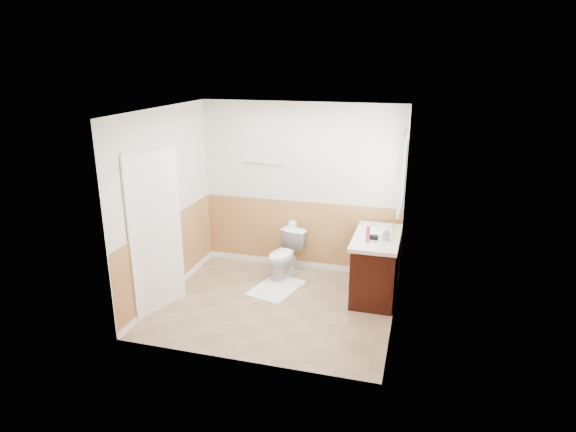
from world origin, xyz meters
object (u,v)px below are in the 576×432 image
(bath_mat, at_px, (276,288))
(lotion_bottle, at_px, (368,234))
(toilet, at_px, (285,255))
(vanity_cabinet, at_px, (376,267))
(soap_dispenser, at_px, (386,234))

(bath_mat, relative_size, lotion_bottle, 3.64)
(toilet, height_order, lotion_bottle, lotion_bottle)
(vanity_cabinet, bearing_deg, bath_mat, -171.49)
(bath_mat, relative_size, vanity_cabinet, 0.73)
(toilet, relative_size, lotion_bottle, 3.08)
(vanity_cabinet, distance_m, soap_dispenser, 0.57)
(toilet, distance_m, vanity_cabinet, 1.36)
(vanity_cabinet, relative_size, lotion_bottle, 5.00)
(bath_mat, bearing_deg, lotion_bottle, -3.36)
(soap_dispenser, bearing_deg, lotion_bottle, -147.21)
(toilet, relative_size, bath_mat, 0.85)
(toilet, xyz_separation_m, bath_mat, (0.00, -0.42, -0.33))
(vanity_cabinet, xyz_separation_m, lotion_bottle, (-0.10, -0.27, 0.56))
(bath_mat, relative_size, soap_dispenser, 4.58)
(soap_dispenser, bearing_deg, bath_mat, -177.29)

